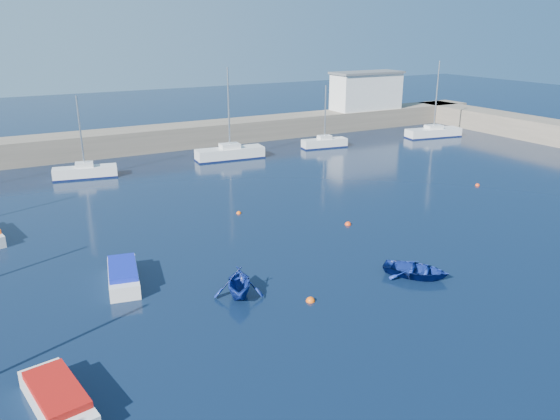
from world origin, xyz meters
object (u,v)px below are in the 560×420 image
sailboat_7 (324,143)px  dinghy_left (239,282)px  sailboat_6 (230,153)px  harbor_office (366,92)px  motorboat_1 (123,275)px  dinghy_center (416,270)px  sailboat_8 (433,132)px  sailboat_5 (85,172)px  motorboat_0 (57,398)px

sailboat_7 → dinghy_left: bearing=147.8°
sailboat_6 → harbor_office: bearing=-65.7°
harbor_office → motorboat_1: bearing=-141.6°
sailboat_6 → sailboat_7: 12.46m
dinghy_center → dinghy_left: size_ratio=1.20×
harbor_office → sailboat_8: size_ratio=1.02×
sailboat_8 → sailboat_7: bearing=94.4°
sailboat_5 → sailboat_6: 15.52m
sailboat_7 → motorboat_0: (-35.23, -35.00, -0.10)m
sailboat_8 → motorboat_1: bearing=126.5°
sailboat_6 → motorboat_1: size_ratio=2.05×
sailboat_6 → sailboat_8: size_ratio=1.01×
sailboat_6 → sailboat_7: size_ratio=1.34×
sailboat_8 → sailboat_6: bearing=96.5°
sailboat_8 → motorboat_0: (-51.54, -33.59, -0.14)m
sailboat_8 → motorboat_1: size_ratio=2.03×
sailboat_5 → dinghy_center: (12.85, -32.26, -0.22)m
motorboat_0 → sailboat_8: bearing=23.4°
harbor_office → sailboat_6: size_ratio=1.01×
sailboat_5 → sailboat_8: size_ratio=0.81×
sailboat_8 → dinghy_center: size_ratio=2.60×
sailboat_7 → sailboat_8: sailboat_8 is taller
sailboat_6 → dinghy_center: bearing=-179.8°
motorboat_0 → dinghy_left: bearing=17.3°
harbor_office → dinghy_center: harbor_office is taller
dinghy_center → dinghy_left: (-10.13, 2.78, 0.43)m
sailboat_7 → dinghy_left: size_ratio=2.37×
sailboat_5 → dinghy_left: size_ratio=2.52×
sailboat_7 → dinghy_center: 36.02m
sailboat_6 → dinghy_center: 32.83m
motorboat_0 → dinghy_center: bearing=-3.2°
sailboat_6 → dinghy_center: size_ratio=2.62×
sailboat_5 → dinghy_center: bearing=-147.9°
harbor_office → sailboat_8: bearing=-71.9°
motorboat_0 → motorboat_1: motorboat_1 is taller
harbor_office → dinghy_left: 54.67m
harbor_office → sailboat_5: bearing=-167.0°
sailboat_5 → dinghy_left: bearing=-164.4°
motorboat_1 → dinghy_center: bearing=-14.6°
sailboat_6 → motorboat_1: sailboat_6 is taller
dinghy_left → motorboat_1: bearing=163.3°
sailboat_5 → motorboat_1: (-2.41, -24.91, -0.08)m
harbor_office → motorboat_1: 55.45m
sailboat_5 → sailboat_7: (27.97, 0.44, -0.02)m
sailboat_6 → sailboat_8: (28.77, -1.44, -0.06)m
sailboat_6 → dinghy_center: (-2.66, -32.72, -0.29)m
sailboat_8 → motorboat_1: sailboat_8 is taller
sailboat_5 → dinghy_center: 34.73m
dinghy_center → motorboat_0: bearing=149.0°
harbor_office → motorboat_0: 65.38m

